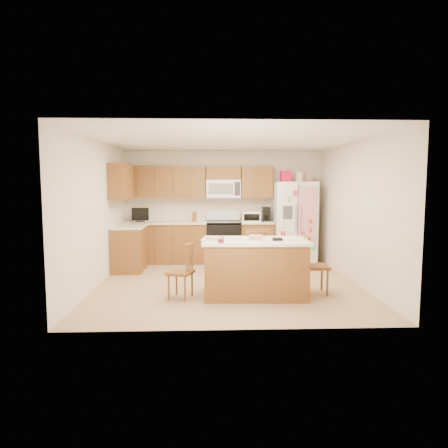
{
  "coord_description": "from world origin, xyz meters",
  "views": [
    {
      "loc": [
        -0.33,
        -6.91,
        1.76
      ],
      "look_at": [
        -0.05,
        0.35,
        1.02
      ],
      "focal_mm": 32.0,
      "sensor_mm": 36.0,
      "label": 1
    }
  ],
  "objects_px": {
    "windsor_chair_back": "(254,258)",
    "stove": "(224,241)",
    "refrigerator": "(294,221)",
    "island": "(255,268)",
    "windsor_chair_right": "(314,266)",
    "windsor_chair_left": "(182,272)"
  },
  "relations": [
    {
      "from": "refrigerator",
      "to": "windsor_chair_right",
      "type": "distance_m",
      "value": 2.61
    },
    {
      "from": "island",
      "to": "windsor_chair_right",
      "type": "bearing_deg",
      "value": 5.74
    },
    {
      "from": "refrigerator",
      "to": "island",
      "type": "distance_m",
      "value": 2.94
    },
    {
      "from": "refrigerator",
      "to": "windsor_chair_right",
      "type": "bearing_deg",
      "value": -94.72
    },
    {
      "from": "windsor_chair_back",
      "to": "island",
      "type": "bearing_deg",
      "value": -95.34
    },
    {
      "from": "refrigerator",
      "to": "island",
      "type": "relative_size",
      "value": 1.22
    },
    {
      "from": "windsor_chair_back",
      "to": "stove",
      "type": "bearing_deg",
      "value": 102.44
    },
    {
      "from": "windsor_chair_left",
      "to": "stove",
      "type": "bearing_deg",
      "value": 75.0
    },
    {
      "from": "island",
      "to": "windsor_chair_right",
      "type": "height_order",
      "value": "island"
    },
    {
      "from": "island",
      "to": "refrigerator",
      "type": "bearing_deg",
      "value": 65.97
    },
    {
      "from": "island",
      "to": "windsor_chair_left",
      "type": "bearing_deg",
      "value": -175.84
    },
    {
      "from": "island",
      "to": "windsor_chair_back",
      "type": "height_order",
      "value": "windsor_chair_back"
    },
    {
      "from": "stove",
      "to": "refrigerator",
      "type": "bearing_deg",
      "value": -2.3
    },
    {
      "from": "windsor_chair_back",
      "to": "windsor_chair_right",
      "type": "height_order",
      "value": "windsor_chair_back"
    },
    {
      "from": "windsor_chair_left",
      "to": "windsor_chair_right",
      "type": "bearing_deg",
      "value": 4.89
    },
    {
      "from": "windsor_chair_back",
      "to": "refrigerator",
      "type": "bearing_deg",
      "value": 60.48
    },
    {
      "from": "stove",
      "to": "windsor_chair_left",
      "type": "xyz_separation_m",
      "value": [
        -0.75,
        -2.8,
        -0.07
      ]
    },
    {
      "from": "island",
      "to": "windsor_chair_right",
      "type": "relative_size",
      "value": 1.78
    },
    {
      "from": "refrigerator",
      "to": "windsor_chair_back",
      "type": "xyz_separation_m",
      "value": [
        -1.12,
        -1.98,
        -0.45
      ]
    },
    {
      "from": "stove",
      "to": "refrigerator",
      "type": "relative_size",
      "value": 0.55
    },
    {
      "from": "stove",
      "to": "island",
      "type": "relative_size",
      "value": 0.68
    },
    {
      "from": "stove",
      "to": "island",
      "type": "bearing_deg",
      "value": -81.9
    }
  ]
}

